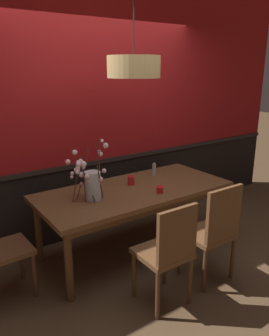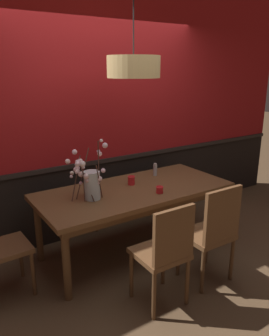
% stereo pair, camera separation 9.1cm
% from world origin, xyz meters
% --- Properties ---
extents(ground_plane, '(24.00, 24.00, 0.00)m').
position_xyz_m(ground_plane, '(0.00, 0.00, 0.00)').
color(ground_plane, brown).
extents(back_wall, '(6.02, 0.14, 2.97)m').
position_xyz_m(back_wall, '(0.00, 0.71, 1.47)').
color(back_wall, black).
rests_on(back_wall, ground).
extents(dining_table, '(2.08, 0.94, 0.74)m').
position_xyz_m(dining_table, '(0.00, 0.00, 0.66)').
color(dining_table, brown).
rests_on(dining_table, ground).
extents(chair_near_side_right, '(0.44, 0.40, 0.98)m').
position_xyz_m(chair_near_side_right, '(0.29, -0.88, 0.54)').
color(chair_near_side_right, brown).
rests_on(chair_near_side_right, ground).
extents(chair_far_side_left, '(0.45, 0.40, 0.91)m').
position_xyz_m(chair_far_side_left, '(-0.34, 0.88, 0.52)').
color(chair_far_side_left, brown).
rests_on(chair_far_side_left, ground).
extents(chair_near_side_left, '(0.42, 0.41, 0.94)m').
position_xyz_m(chair_near_side_left, '(-0.29, -0.90, 0.53)').
color(chair_near_side_left, brown).
rests_on(chair_near_side_left, ground).
extents(vase_with_blossoms, '(0.37, 0.37, 0.60)m').
position_xyz_m(vase_with_blossoms, '(-0.52, -0.01, 0.91)').
color(vase_with_blossoms, silver).
rests_on(vase_with_blossoms, dining_table).
extents(candle_holder_nearer_center, '(0.08, 0.08, 0.07)m').
position_xyz_m(candle_holder_nearer_center, '(0.14, -0.25, 0.77)').
color(candle_holder_nearer_center, red).
rests_on(candle_holder_nearer_center, dining_table).
extents(candle_holder_nearer_edge, '(0.08, 0.08, 0.10)m').
position_xyz_m(candle_holder_nearer_edge, '(0.04, 0.12, 0.79)').
color(candle_holder_nearer_edge, red).
rests_on(candle_holder_nearer_edge, dining_table).
extents(condiment_bottle, '(0.05, 0.05, 0.15)m').
position_xyz_m(condiment_bottle, '(0.46, 0.24, 0.81)').
color(condiment_bottle, '#ADADB2').
rests_on(condiment_bottle, dining_table).
extents(pendant_lamp, '(0.51, 0.51, 1.09)m').
position_xyz_m(pendant_lamp, '(-0.04, -0.05, 1.98)').
color(pendant_lamp, tan).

